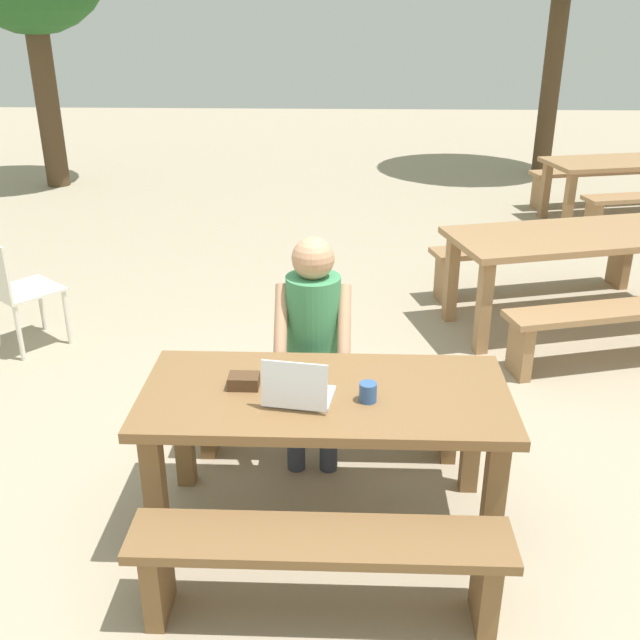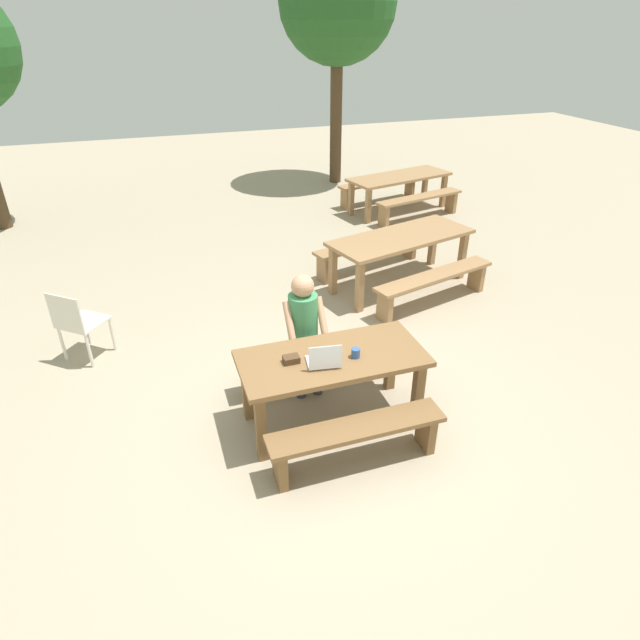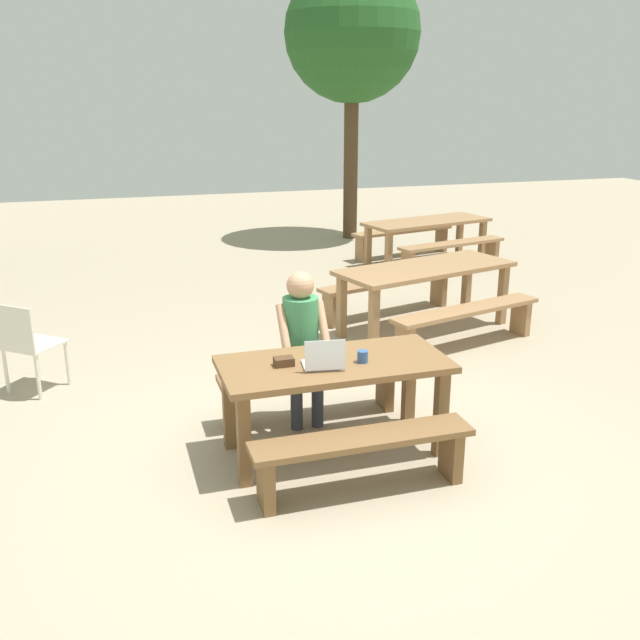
{
  "view_description": "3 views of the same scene",
  "coord_description": "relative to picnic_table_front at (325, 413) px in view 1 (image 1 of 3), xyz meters",
  "views": [
    {
      "loc": [
        0.08,
        -2.97,
        2.41
      ],
      "look_at": [
        -0.03,
        0.25,
        1.0
      ],
      "focal_mm": 41.11,
      "sensor_mm": 36.0,
      "label": 1
    },
    {
      "loc": [
        -1.4,
        -3.8,
        3.45
      ],
      "look_at": [
        -0.03,
        0.25,
        1.0
      ],
      "focal_mm": 29.9,
      "sensor_mm": 36.0,
      "label": 2
    },
    {
      "loc": [
        -1.57,
        -4.71,
        2.65
      ],
      "look_at": [
        -0.03,
        0.25,
        1.0
      ],
      "focal_mm": 39.83,
      "sensor_mm": 36.0,
      "label": 3
    }
  ],
  "objects": [
    {
      "name": "bench_mid_north",
      "position": [
        1.75,
        3.19,
        -0.29
      ],
      "size": [
        1.91,
        0.78,
        0.45
      ],
      "rotation": [
        0.0,
        0.0,
        0.26
      ],
      "color": "#9E754C",
      "rests_on": "ground"
    },
    {
      "name": "person_seated",
      "position": [
        -0.08,
        0.59,
        0.12
      ],
      "size": [
        0.4,
        0.4,
        1.29
      ],
      "color": "#333847",
      "rests_on": "ground"
    },
    {
      "name": "picnic_table_front",
      "position": [
        0.0,
        0.0,
        0.0
      ],
      "size": [
        1.71,
        0.79,
        0.75
      ],
      "color": "brown",
      "rests_on": "ground"
    },
    {
      "name": "picnic_table_rear",
      "position": [
        3.44,
        5.63,
        -0.02
      ],
      "size": [
        2.22,
        1.22,
        0.71
      ],
      "rotation": [
        0.0,
        0.0,
        0.23
      ],
      "color": "#9E754C",
      "rests_on": "ground"
    },
    {
      "name": "plastic_chair",
      "position": [
        -2.32,
        1.91,
        -0.16
      ],
      "size": [
        0.62,
        0.62,
        0.87
      ],
      "rotation": [
        0.0,
        0.0,
        2.45
      ],
      "color": "silver",
      "rests_on": "ground"
    },
    {
      "name": "bench_mid_south",
      "position": [
        2.12,
        1.82,
        -0.29
      ],
      "size": [
        1.91,
        0.78,
        0.45
      ],
      "rotation": [
        0.0,
        0.0,
        0.26
      ],
      "color": "#9E754C",
      "rests_on": "ground"
    },
    {
      "name": "laptop",
      "position": [
        -0.12,
        -0.11,
        0.18
      ],
      "size": [
        0.33,
        0.29,
        0.24
      ],
      "rotation": [
        0.0,
        0.0,
        2.99
      ],
      "color": "silver",
      "rests_on": "picnic_table_front"
    },
    {
      "name": "coffee_mug",
      "position": [
        0.2,
        -0.08,
        0.16
      ],
      "size": [
        0.08,
        0.08,
        0.09
      ],
      "color": "#335693",
      "rests_on": "picnic_table_front"
    },
    {
      "name": "bench_near",
      "position": [
        0.0,
        -0.63,
        -0.31
      ],
      "size": [
        1.56,
        0.3,
        0.43
      ],
      "color": "brown",
      "rests_on": "ground"
    },
    {
      "name": "ground_plane",
      "position": [
        0.0,
        0.0,
        -0.63
      ],
      "size": [
        30.0,
        30.0,
        0.0
      ],
      "primitive_type": "plane",
      "color": "tan"
    },
    {
      "name": "small_pouch",
      "position": [
        -0.38,
        0.02,
        0.15
      ],
      "size": [
        0.14,
        0.1,
        0.06
      ],
      "color": "#4C331E",
      "rests_on": "picnic_table_front"
    },
    {
      "name": "bench_far",
      "position": [
        0.0,
        0.63,
        -0.31
      ],
      "size": [
        1.56,
        0.3,
        0.43
      ],
      "color": "brown",
      "rests_on": "ground"
    },
    {
      "name": "picnic_table_mid",
      "position": [
        1.93,
        2.5,
        0.03
      ],
      "size": [
        2.24,
        1.33,
        0.77
      ],
      "rotation": [
        0.0,
        0.0,
        0.26
      ],
      "color": "#9E754C",
      "rests_on": "ground"
    },
    {
      "name": "bench_rear_north",
      "position": [
        3.29,
        6.25,
        -0.28
      ],
      "size": [
        1.91,
        0.72,
        0.46
      ],
      "rotation": [
        0.0,
        0.0,
        0.23
      ],
      "color": "#9E754C",
      "rests_on": "ground"
    }
  ]
}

